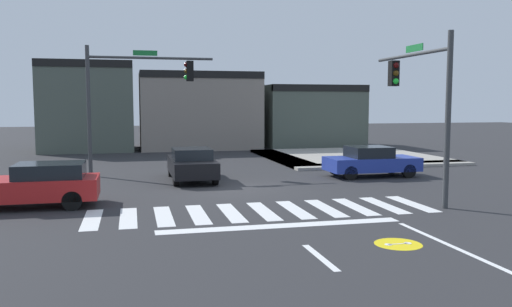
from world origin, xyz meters
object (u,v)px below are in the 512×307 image
car_black (192,164)px  car_blue (371,161)px  traffic_signal_southeast (421,90)px  car_red (28,185)px  traffic_signal_northwest (135,87)px

car_black → car_blue: bearing=85.2°
traffic_signal_southeast → car_blue: bearing=-9.3°
car_red → car_blue: 14.41m
traffic_signal_southeast → car_black: 9.99m
car_blue → car_black: 8.11m
car_blue → car_red: bearing=-163.9°
traffic_signal_northwest → car_black: (2.32, -2.44, -3.38)m
car_blue → traffic_signal_northwest: bearing=163.3°
traffic_signal_northwest → car_black: size_ratio=1.39×
traffic_signal_southeast → traffic_signal_northwest: traffic_signal_northwest is taller
traffic_signal_northwest → car_black: bearing=-46.5°
car_red → traffic_signal_southeast: bearing=173.1°
traffic_signal_southeast → car_red: (-12.93, 1.57, -3.07)m
traffic_signal_southeast → car_red: traffic_signal_southeast is taller
traffic_signal_southeast → car_black: bearing=48.9°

